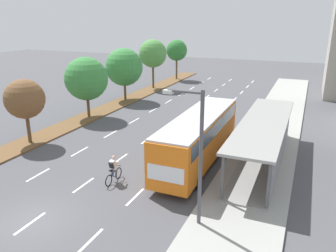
# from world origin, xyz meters

# --- Properties ---
(ground_plane) EXTENTS (140.00, 140.00, 0.00)m
(ground_plane) POSITION_xyz_m (0.00, 0.00, 0.00)
(ground_plane) COLOR #4C4C51
(median_strip) EXTENTS (2.60, 52.00, 0.12)m
(median_strip) POSITION_xyz_m (-8.30, 20.00, 0.06)
(median_strip) COLOR brown
(median_strip) RESTS_ON ground
(sidewalk_right) EXTENTS (4.50, 52.00, 0.15)m
(sidewalk_right) POSITION_xyz_m (9.25, 20.00, 0.07)
(sidewalk_right) COLOR #9E9E99
(sidewalk_right) RESTS_ON ground
(lane_divider_left) EXTENTS (0.14, 48.74, 0.01)m
(lane_divider_left) POSITION_xyz_m (-3.50, 18.87, 0.00)
(lane_divider_left) COLOR white
(lane_divider_left) RESTS_ON ground
(lane_divider_center) EXTENTS (0.14, 48.74, 0.01)m
(lane_divider_center) POSITION_xyz_m (0.00, 18.87, 0.00)
(lane_divider_center) COLOR white
(lane_divider_center) RESTS_ON ground
(lane_divider_right) EXTENTS (0.14, 48.74, 0.01)m
(lane_divider_right) POSITION_xyz_m (3.50, 18.87, 0.00)
(lane_divider_right) COLOR white
(lane_divider_right) RESTS_ON ground
(bus_shelter) EXTENTS (2.90, 13.08, 2.86)m
(bus_shelter) POSITION_xyz_m (9.53, 11.40, 1.87)
(bus_shelter) COLOR gray
(bus_shelter) RESTS_ON sidewalk_right
(bus) EXTENTS (2.54, 11.29, 3.37)m
(bus) POSITION_xyz_m (5.25, 9.86, 2.07)
(bus) COLOR orange
(bus) RESTS_ON ground
(cyclist) EXTENTS (0.46, 1.82, 1.71)m
(cyclist) POSITION_xyz_m (1.47, 5.05, 0.79)
(cyclist) COLOR black
(cyclist) RESTS_ON ground
(median_tree_second) EXTENTS (3.05, 3.05, 5.02)m
(median_tree_second) POSITION_xyz_m (-8.17, 8.12, 3.61)
(median_tree_second) COLOR brown
(median_tree_second) RESTS_ON median_strip
(median_tree_third) EXTENTS (4.17, 4.17, 5.88)m
(median_tree_third) POSITION_xyz_m (-8.14, 15.89, 3.91)
(median_tree_third) COLOR brown
(median_tree_third) RESTS_ON median_strip
(median_tree_fourth) EXTENTS (4.37, 4.37, 6.06)m
(median_tree_fourth) POSITION_xyz_m (-8.48, 23.67, 3.99)
(median_tree_fourth) COLOR brown
(median_tree_fourth) RESTS_ON median_strip
(median_tree_fifth) EXTENTS (3.80, 3.80, 6.61)m
(median_tree_fifth) POSITION_xyz_m (-8.47, 31.45, 4.81)
(median_tree_fifth) COLOR brown
(median_tree_fifth) RESTS_ON median_strip
(median_tree_farthest) EXTENTS (3.26, 3.26, 6.13)m
(median_tree_farthest) POSITION_xyz_m (-8.06, 39.22, 4.60)
(median_tree_farthest) COLOR brown
(median_tree_farthest) RESTS_ON median_strip
(streetlight) EXTENTS (1.91, 0.24, 6.50)m
(streetlight) POSITION_xyz_m (7.42, 2.84, 3.89)
(streetlight) COLOR #4C4C51
(streetlight) RESTS_ON sidewalk_right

